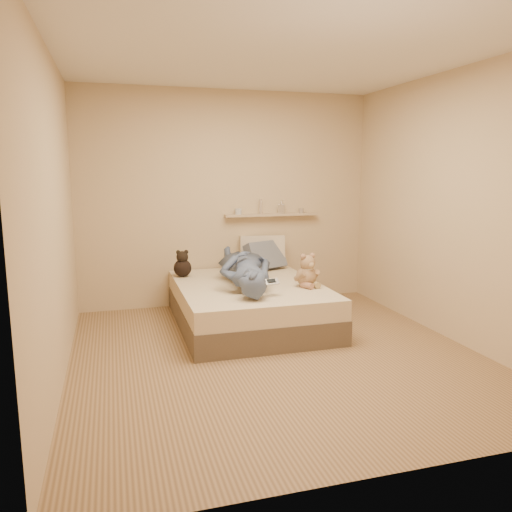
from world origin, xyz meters
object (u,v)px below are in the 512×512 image
object	(u,v)px
dark_plush	(182,265)
person	(245,267)
pillow_cream	(262,252)
pillow_grey	(265,256)
teddy_bear	(307,273)
bed	(249,304)
wall_shelf	(272,215)
game_console	(271,282)

from	to	relation	value
dark_plush	person	xyz separation A→B (m)	(0.58, -0.56, 0.05)
pillow_cream	pillow_grey	distance (m)	0.14
teddy_bear	dark_plush	distance (m)	1.45
bed	pillow_grey	bearing A→B (deg)	59.93
teddy_bear	bed	bearing A→B (deg)	152.73
pillow_cream	wall_shelf	size ratio (longest dim) A/B	0.46
teddy_bear	person	world-z (taller)	person
pillow_cream	person	bearing A→B (deg)	-118.27
game_console	pillow_grey	distance (m)	1.30
teddy_bear	pillow_grey	distance (m)	0.99
teddy_bear	dark_plush	world-z (taller)	teddy_bear
wall_shelf	dark_plush	bearing A→B (deg)	-163.46
pillow_cream	bed	bearing A→B (deg)	-115.85
game_console	pillow_grey	bearing A→B (deg)	75.26
pillow_cream	person	size ratio (longest dim) A/B	0.36
bed	wall_shelf	world-z (taller)	wall_shelf
pillow_cream	wall_shelf	xyz separation A→B (m)	(0.15, 0.08, 0.45)
bed	dark_plush	bearing A→B (deg)	138.41
bed	wall_shelf	bearing A→B (deg)	58.82
pillow_grey	bed	bearing A→B (deg)	-120.07
dark_plush	person	world-z (taller)	person
pillow_cream	wall_shelf	bearing A→B (deg)	28.12
person	wall_shelf	bearing A→B (deg)	-114.21
dark_plush	person	distance (m)	0.81
person	pillow_grey	bearing A→B (deg)	-113.77
pillow_grey	person	xyz separation A→B (m)	(-0.45, -0.69, 0.02)
game_console	wall_shelf	distance (m)	1.63
wall_shelf	game_console	bearing A→B (deg)	-108.05
dark_plush	wall_shelf	world-z (taller)	wall_shelf
teddy_bear	pillow_cream	distance (m)	1.13
bed	person	size ratio (longest dim) A/B	1.23
game_console	pillow_cream	world-z (taller)	pillow_cream
teddy_bear	wall_shelf	bearing A→B (deg)	90.21
pillow_cream	pillow_grey	world-z (taller)	pillow_cream
pillow_grey	wall_shelf	size ratio (longest dim) A/B	0.42
game_console	person	bearing A→B (deg)	101.47
bed	dark_plush	world-z (taller)	dark_plush
game_console	person	distance (m)	0.58
game_console	wall_shelf	bearing A→B (deg)	71.95
bed	wall_shelf	xyz separation A→B (m)	(0.55, 0.91, 0.88)
wall_shelf	pillow_cream	bearing A→B (deg)	-151.88
game_console	pillow_cream	distance (m)	1.44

